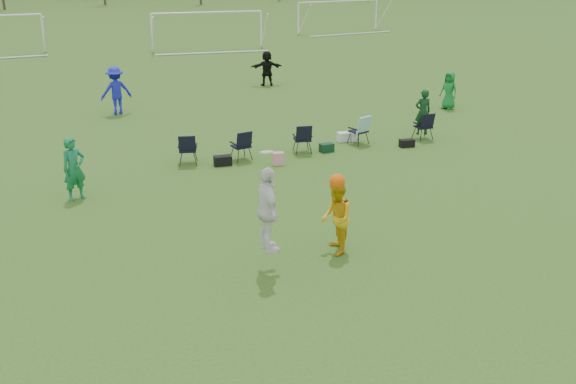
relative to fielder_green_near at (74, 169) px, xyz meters
name	(u,v)px	position (x,y,z in m)	size (l,w,h in m)	color
ground	(346,268)	(5.25, -6.04, -0.86)	(260.00, 260.00, 0.00)	#2C591C
fielder_green_near	(74,169)	(0.00, 0.00, 0.00)	(0.63, 0.41, 1.73)	#147445
fielder_blue	(116,91)	(1.89, 9.46, 0.10)	(1.25, 0.72, 1.93)	#181FBB
fielder_green_far	(449,90)	(15.16, 5.86, -0.08)	(0.77, 0.50, 1.57)	#15762E
fielder_black	(267,68)	(9.40, 13.06, -0.01)	(1.58, 0.50, 1.70)	black
center_contest	(304,214)	(4.51, -5.45, 0.26)	(2.29, 1.37, 2.67)	white
sideline_setup	(327,134)	(8.11, 2.11, -0.34)	(9.08, 2.05, 1.76)	#0F3718
goal_mid	(207,20)	(9.25, 25.96, 1.06)	(7.40, 0.63, 2.46)	white
goal_right	(339,7)	(21.25, 31.96, 1.06)	(7.35, 1.14, 2.46)	white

